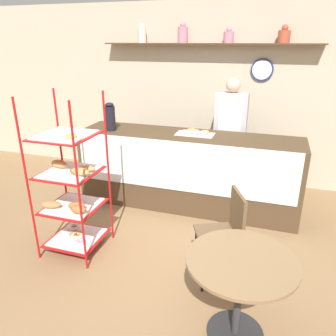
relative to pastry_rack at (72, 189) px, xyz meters
The scene contains 9 objects.
ground_plane 1.13m from the pastry_rack, ahead, with size 14.00×14.00×0.00m, color olive.
back_wall 2.74m from the pastry_rack, 70.86° to the left, with size 10.00×0.30×2.70m.
display_counter 1.64m from the pastry_rack, 57.64° to the left, with size 2.92×0.69×1.01m.
pastry_rack is the anchor object (origin of this frame).
person_worker 2.37m from the pastry_rack, 55.60° to the left, with size 0.44×0.23×1.69m.
cafe_table 1.91m from the pastry_rack, 18.85° to the right, with size 0.80×0.80×0.70m.
cafe_chair 1.61m from the pastry_rack, ahead, with size 0.50×0.50×0.90m.
coffee_carafe 1.36m from the pastry_rack, 98.08° to the left, with size 0.14×0.14×0.37m.
donut_tray_counter 1.74m from the pastry_rack, 56.35° to the left, with size 0.49×0.26×0.05m.
Camera 1 is at (1.02, -2.69, 2.15)m, focal length 35.00 mm.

